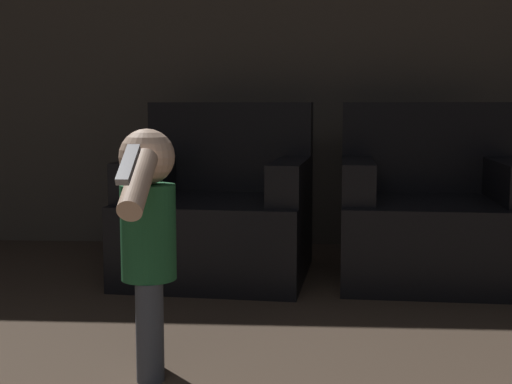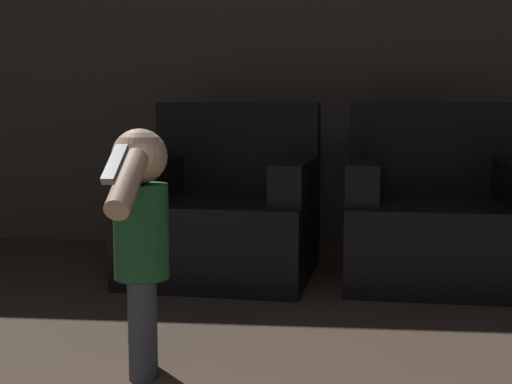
# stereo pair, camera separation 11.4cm
# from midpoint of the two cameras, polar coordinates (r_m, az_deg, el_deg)

# --- Properties ---
(wall_back) EXTENTS (8.40, 0.05, 2.60)m
(wall_back) POSITION_cam_midpoint_polar(r_m,az_deg,el_deg) (4.61, 0.71, 12.02)
(wall_back) COLOR #51493F
(wall_back) RESTS_ON ground_plane
(armchair_left) EXTENTS (1.00, 0.97, 0.91)m
(armchair_left) POSITION_cam_midpoint_polar(r_m,az_deg,el_deg) (3.77, -1.58, -1.91)
(armchair_left) COLOR black
(armchair_left) RESTS_ON ground_plane
(armchair_right) EXTENTS (0.97, 0.94, 0.91)m
(armchair_right) POSITION_cam_midpoint_polar(r_m,az_deg,el_deg) (3.80, 15.12, -2.09)
(armchair_right) COLOR black
(armchair_right) RESTS_ON ground_plane
(person_toddler) EXTENTS (0.18, 0.56, 0.82)m
(person_toddler) POSITION_cam_midpoint_polar(r_m,az_deg,el_deg) (2.34, -7.86, -3.17)
(person_toddler) COLOR #474C56
(person_toddler) RESTS_ON ground_plane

